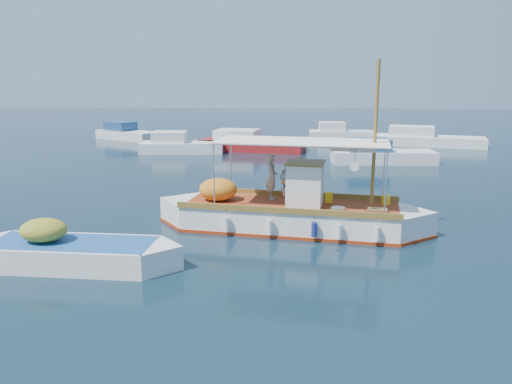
{
  "coord_description": "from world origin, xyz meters",
  "views": [
    {
      "loc": [
        -0.12,
        -17.46,
        5.44
      ],
      "look_at": [
        -1.22,
        0.0,
        1.48
      ],
      "focal_mm": 35.0,
      "sensor_mm": 36.0,
      "label": 1
    }
  ],
  "objects": [
    {
      "name": "bg_boat_n",
      "position": [
        -3.11,
        21.28,
        0.49
      ],
      "size": [
        8.51,
        4.33,
        1.8
      ],
      "rotation": [
        0.0,
        0.0,
        -0.2
      ],
      "color": "maroon",
      "rests_on": "ground"
    },
    {
      "name": "fishing_caique",
      "position": [
        -0.02,
        0.43,
        0.55
      ],
      "size": [
        10.21,
        3.99,
        6.3
      ],
      "rotation": [
        0.0,
        0.0,
        -0.16
      ],
      "color": "white",
      "rests_on": "ground"
    },
    {
      "name": "bg_boat_far_w",
      "position": [
        -15.03,
        27.88,
        0.49
      ],
      "size": [
        6.6,
        5.21,
        1.8
      ],
      "rotation": [
        0.0,
        0.0,
        -0.54
      ],
      "color": "silver",
      "rests_on": "ground"
    },
    {
      "name": "bg_boat_far_n",
      "position": [
        4.67,
        29.04,
        0.49
      ],
      "size": [
        5.86,
        2.01,
        1.8
      ],
      "rotation": [
        0.0,
        0.0,
        0.0
      ],
      "color": "silver",
      "rests_on": "ground"
    },
    {
      "name": "bg_boat_e",
      "position": [
        11.35,
        25.09,
        0.49
      ],
      "size": [
        9.37,
        4.81,
        1.8
      ],
      "rotation": [
        0.0,
        0.0,
        -0.26
      ],
      "color": "silver",
      "rests_on": "ground"
    },
    {
      "name": "bg_boat_nw",
      "position": [
        -8.28,
        19.73,
        0.49
      ],
      "size": [
        6.34,
        2.84,
        1.8
      ],
      "rotation": [
        0.0,
        0.0,
        0.07
      ],
      "color": "silver",
      "rests_on": "ground"
    },
    {
      "name": "ground",
      "position": [
        0.0,
        0.0,
        0.0
      ],
      "size": [
        160.0,
        160.0,
        0.0
      ],
      "primitive_type": "plane",
      "color": "black",
      "rests_on": "ground"
    },
    {
      "name": "dinghy",
      "position": [
        -6.52,
        -3.79,
        0.34
      ],
      "size": [
        6.73,
        2.1,
        1.64
      ],
      "rotation": [
        0.0,
        0.0,
        -0.04
      ],
      "color": "white",
      "rests_on": "ground"
    },
    {
      "name": "bg_boat_ne",
      "position": [
        6.05,
        15.84,
        0.49
      ],
      "size": [
        6.84,
        2.56,
        1.8
      ],
      "rotation": [
        0.0,
        0.0,
        0.05
      ],
      "color": "silver",
      "rests_on": "ground"
    }
  ]
}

